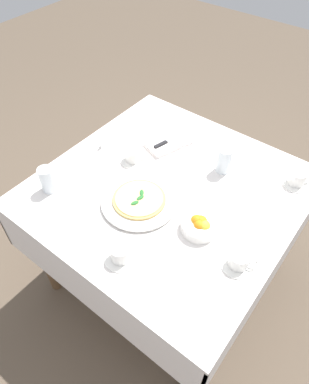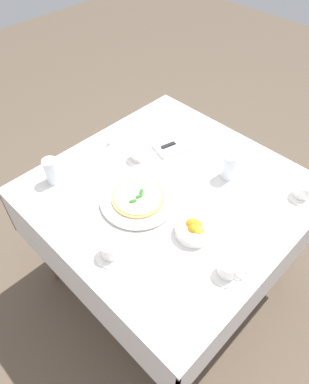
{
  "view_description": "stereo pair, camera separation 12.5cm",
  "coord_description": "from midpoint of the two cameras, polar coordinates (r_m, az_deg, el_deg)",
  "views": [
    {
      "loc": [
        -0.91,
        -0.62,
        1.9
      ],
      "look_at": [
        -0.08,
        0.02,
        0.77
      ],
      "focal_mm": 32.9,
      "sensor_mm": 36.0,
      "label": 1
    },
    {
      "loc": [
        -0.82,
        -0.72,
        1.9
      ],
      "look_at": [
        -0.08,
        0.02,
        0.77
      ],
      "focal_mm": 32.9,
      "sensor_mm": 36.0,
      "label": 2
    }
  ],
  "objects": [
    {
      "name": "coffee_cup_center_back",
      "position": [
        1.34,
        14.56,
        -12.09
      ],
      "size": [
        0.13,
        0.13,
        0.06
      ],
      "color": "white",
      "rests_on": "dining_table"
    },
    {
      "name": "ground_plane",
      "position": [
        2.19,
        3.58,
        -13.25
      ],
      "size": [
        8.0,
        8.0,
        0.0
      ],
      "primitive_type": "plane",
      "color": "brown"
    },
    {
      "name": "citrus_bowl",
      "position": [
        1.42,
        8.98,
        -6.08
      ],
      "size": [
        0.15,
        0.15,
        0.06
      ],
      "color": "white",
      "rests_on": "dining_table"
    },
    {
      "name": "coffee_cup_right_edge",
      "position": [
        1.34,
        -4.42,
        -9.43
      ],
      "size": [
        0.13,
        0.13,
        0.07
      ],
      "color": "white",
      "rests_on": "dining_table"
    },
    {
      "name": "pizza_plate",
      "position": [
        1.52,
        -0.31,
        -1.34
      ],
      "size": [
        0.33,
        0.33,
        0.02
      ],
      "color": "white",
      "rests_on": "dining_table"
    },
    {
      "name": "coffee_cup_far_left",
      "position": [
        1.71,
        -0.44,
        6.02
      ],
      "size": [
        0.13,
        0.13,
        0.06
      ],
      "color": "white",
      "rests_on": "dining_table"
    },
    {
      "name": "water_glass_back_corner",
      "position": [
        1.65,
        14.1,
        3.86
      ],
      "size": [
        0.07,
        0.07,
        0.13
      ],
      "color": "white",
      "rests_on": "dining_table"
    },
    {
      "name": "menu_card",
      "position": [
        1.82,
        -4.71,
        9.02
      ],
      "size": [
        0.09,
        0.04,
        0.06
      ],
      "rotation": [
        0.0,
        0.0,
        3.52
      ],
      "color": "white",
      "rests_on": "dining_table"
    },
    {
      "name": "pizza",
      "position": [
        1.51,
        -0.31,
        -0.99
      ],
      "size": [
        0.23,
        0.23,
        0.02
      ],
      "color": "#DBAD60",
      "rests_on": "pizza_plate"
    },
    {
      "name": "dinner_knife",
      "position": [
        1.8,
        5.66,
        7.98
      ],
      "size": [
        0.19,
        0.07,
        0.01
      ],
      "rotation": [
        0.0,
        0.0,
        -0.26
      ],
      "color": "silver",
      "rests_on": "napkin_folded"
    },
    {
      "name": "dining_table",
      "position": [
        1.69,
        4.54,
        -2.76
      ],
      "size": [
        1.11,
        1.11,
        0.75
      ],
      "color": "white",
      "rests_on": "ground_plane"
    },
    {
      "name": "napkin_folded",
      "position": [
        1.8,
        5.55,
        7.61
      ],
      "size": [
        0.25,
        0.2,
        0.02
      ],
      "rotation": [
        0.0,
        0.0,
        -0.34
      ],
      "color": "white",
      "rests_on": "dining_table"
    },
    {
      "name": "coffee_cup_far_right",
      "position": [
        1.69,
        24.94,
        0.09
      ],
      "size": [
        0.13,
        0.13,
        0.07
      ],
      "color": "white",
      "rests_on": "dining_table"
    },
    {
      "name": "water_glass_left_edge",
      "position": [
        1.63,
        -14.19,
        3.12
      ],
      "size": [
        0.07,
        0.07,
        0.12
      ],
      "color": "white",
      "rests_on": "dining_table"
    }
  ]
}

